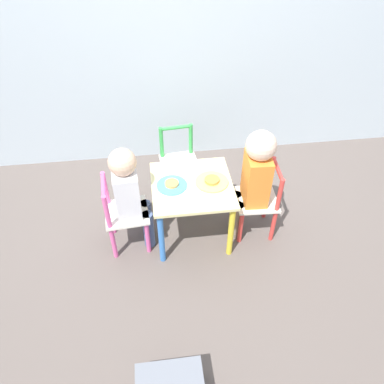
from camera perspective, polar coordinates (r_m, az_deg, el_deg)
The scene contains 9 objects.
ground_plane at distance 2.56m, azimuth -0.00°, elevation -6.02°, with size 6.00×6.00×0.00m, color #5B514C.
kids_table at distance 2.31m, azimuth -0.00°, elevation -0.20°, with size 0.49×0.49×0.43m.
chair_pink at distance 2.36m, azimuth -10.44°, elevation -3.42°, with size 0.28×0.28×0.52m.
chair_red at distance 2.44m, azimuth 10.24°, elevation -1.36°, with size 0.27×0.27×0.52m.
chair_green at distance 2.70m, azimuth -2.01°, elevation 4.34°, with size 0.28×0.28×0.52m.
child_left at distance 2.23m, azimuth -9.46°, elevation 0.14°, with size 0.22×0.21×0.74m.
child_right at distance 2.29m, azimuth 9.47°, elevation 2.61°, with size 0.23×0.21×0.78m.
plate_left at distance 2.25m, azimuth -3.09°, elevation 1.11°, with size 0.18×0.18×0.03m.
plate_right at distance 2.27m, azimuth 3.06°, elevation 1.62°, with size 0.20×0.20×0.03m.
Camera 1 is at (-0.22, -1.70, 1.91)m, focal length 35.00 mm.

